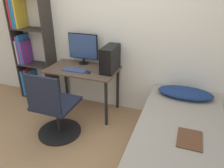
# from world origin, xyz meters

# --- Properties ---
(ground_plane) EXTENTS (14.00, 14.00, 0.00)m
(ground_plane) POSITION_xyz_m (0.00, 0.00, 0.00)
(ground_plane) COLOR #9E754C
(wall_back) EXTENTS (8.00, 0.05, 2.50)m
(wall_back) POSITION_xyz_m (0.00, 1.46, 1.25)
(wall_back) COLOR silver
(wall_back) RESTS_ON ground_plane
(desk) EXTENTS (1.06, 0.61, 0.73)m
(desk) POSITION_xyz_m (-0.35, 1.13, 0.62)
(desk) COLOR brown
(desk) RESTS_ON ground_plane
(bookshelf) EXTENTS (0.64, 0.29, 1.84)m
(bookshelf) POSITION_xyz_m (-1.45, 1.29, 0.89)
(bookshelf) COLOR #2D2823
(bookshelf) RESTS_ON ground_plane
(office_chair) EXTENTS (0.59, 0.59, 0.96)m
(office_chair) POSITION_xyz_m (-0.42, 0.42, 0.37)
(office_chair) COLOR black
(office_chair) RESTS_ON ground_plane
(bed) EXTENTS (0.95, 1.95, 0.51)m
(bed) POSITION_xyz_m (1.15, 0.46, 0.25)
(bed) COLOR #4C3D2D
(bed) RESTS_ON ground_plane
(pillow) EXTENTS (0.73, 0.36, 0.11)m
(pillow) POSITION_xyz_m (1.15, 1.18, 0.56)
(pillow) COLOR navy
(pillow) RESTS_ON bed
(magazine) EXTENTS (0.24, 0.32, 0.01)m
(magazine) POSITION_xyz_m (1.25, 0.27, 0.52)
(magazine) COLOR #56331E
(magazine) RESTS_ON bed
(monitor) EXTENTS (0.49, 0.16, 0.48)m
(monitor) POSITION_xyz_m (-0.43, 1.34, 0.99)
(monitor) COLOR black
(monitor) RESTS_ON desk
(keyboard) EXTENTS (0.36, 0.12, 0.02)m
(keyboard) POSITION_xyz_m (-0.42, 1.01, 0.74)
(keyboard) COLOR #33477A
(keyboard) RESTS_ON desk
(pc_tower) EXTENTS (0.18, 0.43, 0.37)m
(pc_tower) POSITION_xyz_m (0.07, 1.21, 0.91)
(pc_tower) COLOR black
(pc_tower) RESTS_ON desk
(mouse) EXTENTS (0.06, 0.09, 0.02)m
(mouse) POSITION_xyz_m (-0.19, 1.01, 0.74)
(mouse) COLOR black
(mouse) RESTS_ON desk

